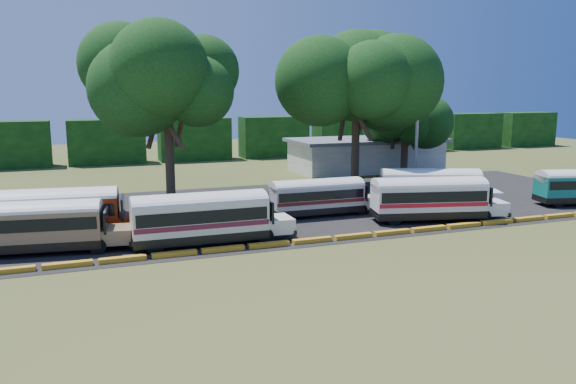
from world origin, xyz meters
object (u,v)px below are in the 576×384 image
object	(u,v)px
bus_red	(54,211)
bus_beige	(36,224)
tree_west	(167,75)
bus_cream_west	(203,216)
bus_white_red	(431,196)

from	to	relation	value
bus_red	bus_beige	bearing A→B (deg)	-100.78
bus_beige	bus_red	distance (m)	3.10
bus_beige	tree_west	xyz separation A→B (m)	(9.99, 12.23, 9.23)
bus_cream_west	bus_white_red	xyz separation A→B (m)	(17.66, 0.62, -0.03)
bus_beige	bus_cream_west	world-z (taller)	bus_cream_west
bus_beige	bus_cream_west	size ratio (longest dim) A/B	0.96
bus_red	bus_cream_west	world-z (taller)	bus_red
bus_white_red	tree_west	distance (m)	23.89
bus_beige	bus_white_red	xyz separation A→B (m)	(27.59, -1.06, 0.05)
bus_white_red	bus_cream_west	bearing A→B (deg)	-164.58
bus_beige	bus_cream_west	distance (m)	10.08
bus_red	bus_cream_west	xyz separation A→B (m)	(9.01, -4.63, -0.05)
bus_beige	bus_red	bearing A→B (deg)	80.45
bus_red	bus_cream_west	size ratio (longest dim) A/B	1.03
bus_beige	bus_white_red	bearing A→B (deg)	5.62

